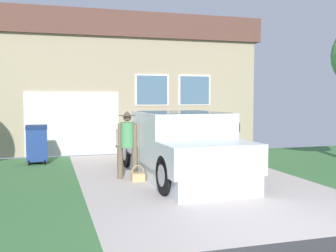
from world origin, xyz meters
name	(u,v)px	position (x,y,z in m)	size (l,w,h in m)	color
pickup_truck	(180,148)	(-0.18, 4.60, 0.72)	(2.22, 5.63, 1.61)	silver
person_with_hat	(127,140)	(-1.44, 4.81, 0.93)	(0.48, 0.40, 1.63)	brown
handbag	(138,176)	(-1.26, 4.48, 0.11)	(0.30, 0.22, 0.38)	tan
house_with_garage	(108,85)	(-0.86, 12.14, 2.49)	(10.71, 6.05, 4.92)	tan
wheeled_trash_bin	(37,143)	(-3.59, 7.81, 0.61)	(0.60, 0.72, 1.13)	navy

